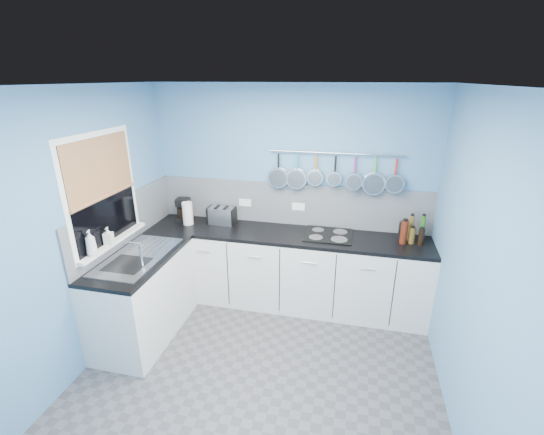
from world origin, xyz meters
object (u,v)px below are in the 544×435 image
at_px(paper_towel, 188,213).
at_px(soap_bottle_b, 108,236).
at_px(canister, 225,220).
at_px(hob, 328,235).
at_px(toaster, 222,216).
at_px(soap_bottle_a, 91,243).
at_px(coffee_maker, 183,210).

bearing_deg(paper_towel, soap_bottle_b, -109.23).
height_order(canister, hob, canister).
bearing_deg(toaster, paper_towel, -160.15).
distance_m(paper_towel, canister, 0.45).
relative_size(toaster, canister, 2.64).
height_order(soap_bottle_a, paper_towel, soap_bottle_a).
relative_size(soap_bottle_a, soap_bottle_b, 1.39).
distance_m(soap_bottle_a, hob, 2.39).
xyz_separation_m(paper_towel, hob, (1.66, 0.03, -0.13)).
bearing_deg(paper_towel, canister, 12.43).
height_order(paper_towel, canister, paper_towel).
relative_size(paper_towel, hob, 0.52).
height_order(soap_bottle_a, coffee_maker, soap_bottle_a).
relative_size(soap_bottle_a, paper_towel, 0.88).
height_order(toaster, canister, toaster).
bearing_deg(soap_bottle_b, toaster, 56.57).
relative_size(paper_towel, canister, 2.34).
bearing_deg(soap_bottle_a, hob, 32.13).
distance_m(canister, hob, 1.23).
bearing_deg(canister, coffee_maker, -178.32).
distance_m(soap_bottle_b, coffee_maker, 1.10).
distance_m(soap_bottle_a, coffee_maker, 1.34).
bearing_deg(coffee_maker, toaster, -3.99).
relative_size(soap_bottle_a, coffee_maker, 0.85).
xyz_separation_m(paper_towel, canister, (0.43, 0.10, -0.08)).
bearing_deg(soap_bottle_b, hob, 26.96).
xyz_separation_m(soap_bottle_a, canister, (0.78, 1.33, -0.21)).
height_order(soap_bottle_b, toaster, soap_bottle_b).
bearing_deg(soap_bottle_a, paper_towel, 74.32).
height_order(soap_bottle_a, soap_bottle_b, soap_bottle_a).
height_order(toaster, hob, toaster).
distance_m(soap_bottle_a, soap_bottle_b, 0.24).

